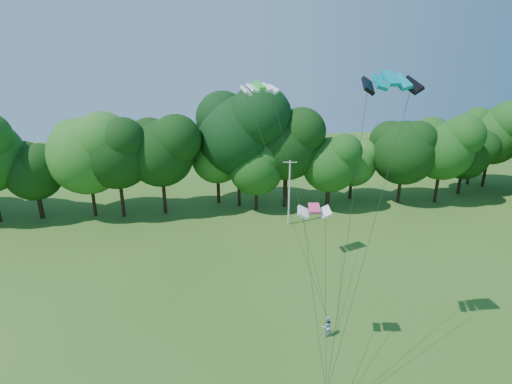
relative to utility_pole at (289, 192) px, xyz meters
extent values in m
cylinder|color=silver|center=(0.00, 0.00, -0.13)|extent=(0.19, 0.19, 7.49)
cube|color=silver|center=(0.00, 0.00, 3.43)|extent=(1.49, 0.34, 0.08)
imported|color=#B1CDF6|center=(-1.72, -18.89, -3.10)|extent=(0.82, 0.67, 1.55)
cube|color=#048591|center=(0.30, -20.28, 13.45)|extent=(3.05, 1.34, 0.77)
cube|color=#1FD02B|center=(-4.91, -9.26, 12.28)|extent=(3.13, 2.19, 0.58)
cube|color=#F04276|center=(-3.54, -20.46, 6.39)|extent=(2.03, 1.20, 0.36)
cylinder|color=#312313|center=(-4.88, 6.72, -1.23)|extent=(0.47, 0.47, 5.28)
ellipsoid|color=black|center=(-4.88, 6.72, 5.73)|extent=(10.57, 10.57, 11.53)
cylinder|color=black|center=(29.59, 10.14, -2.04)|extent=(0.43, 0.43, 3.66)
ellipsoid|color=#1B581C|center=(29.59, 10.14, 2.78)|extent=(7.31, 7.31, 7.98)
camera|label=1|loc=(-10.00, -40.68, 14.80)|focal=28.00mm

